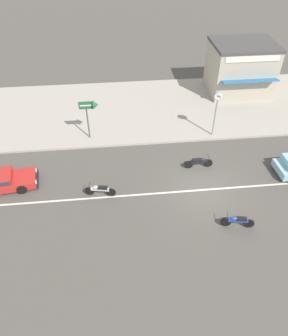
% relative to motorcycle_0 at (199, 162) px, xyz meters
% --- Properties ---
extents(ground_plane, '(160.00, 160.00, 0.00)m').
position_rel_motorcycle_0_xyz_m(ground_plane, '(-0.18, -2.16, -0.42)').
color(ground_plane, '#544F47').
extents(lane_centre_stripe, '(50.40, 0.14, 0.01)m').
position_rel_motorcycle_0_xyz_m(lane_centre_stripe, '(-0.18, -2.16, -0.42)').
color(lane_centre_stripe, silver).
rests_on(lane_centre_stripe, ground).
extents(kerb_strip, '(68.00, 10.00, 0.15)m').
position_rel_motorcycle_0_xyz_m(kerb_strip, '(-0.18, 7.84, -0.35)').
color(kerb_strip, '#ADA393').
rests_on(kerb_strip, ground).
extents(motorcycle_0, '(1.87, 0.56, 0.80)m').
position_rel_motorcycle_0_xyz_m(motorcycle_0, '(0.00, 0.00, 0.00)').
color(motorcycle_0, black).
rests_on(motorcycle_0, ground).
extents(motorcycle_1, '(1.84, 0.62, 0.80)m').
position_rel_motorcycle_0_xyz_m(motorcycle_1, '(-6.45, -1.93, -0.00)').
color(motorcycle_1, black).
rests_on(motorcycle_1, ground).
extents(motorcycle_2, '(1.78, 0.60, 0.80)m').
position_rel_motorcycle_0_xyz_m(motorcycle_2, '(0.88, -5.11, -0.00)').
color(motorcycle_2, black).
rests_on(motorcycle_2, ground).
extents(street_clock, '(0.64, 0.22, 3.50)m').
position_rel_motorcycle_0_xyz_m(street_clock, '(1.82, 3.39, 2.33)').
color(street_clock, '#9E9EA3').
rests_on(street_clock, kerb_strip).
extents(arrow_signboard, '(1.34, 0.61, 2.96)m').
position_rel_motorcycle_0_xyz_m(arrow_signboard, '(-6.71, 3.97, 2.20)').
color(arrow_signboard, '#4C4C51').
rests_on(arrow_signboard, kerb_strip).
extents(shopfront_mid_block, '(5.25, 4.95, 4.26)m').
position_rel_motorcycle_0_xyz_m(shopfront_mid_block, '(5.82, 10.04, 1.86)').
color(shopfront_mid_block, '#B2A893').
rests_on(shopfront_mid_block, kerb_strip).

